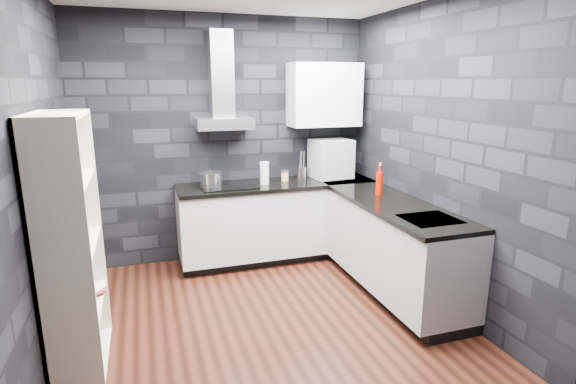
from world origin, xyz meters
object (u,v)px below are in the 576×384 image
appliance_garage (331,159)px  bookshelf (71,246)px  red_bottle (379,184)px  utensil_crock (302,173)px  pot (211,180)px  fruit_bowl (68,244)px  glass_vase (264,173)px  storage_jar (285,176)px

appliance_garage → bookshelf: 3.01m
appliance_garage → red_bottle: bearing=-86.6°
red_bottle → bookshelf: bearing=-167.1°
utensil_crock → pot: bearing=-173.2°
fruit_bowl → appliance_garage: bearing=31.8°
glass_vase → red_bottle: (0.95, -0.82, -0.01)m
glass_vase → fruit_bowl: (-1.77, -1.53, -0.09)m
bookshelf → red_bottle: bearing=32.3°
storage_jar → red_bottle: red_bottle is taller
glass_vase → utensil_crock: glass_vase is taller
storage_jar → appliance_garage: appliance_garage is taller
red_bottle → storage_jar: bearing=127.2°
glass_vase → red_bottle: size_ratio=1.08×
utensil_crock → fruit_bowl: 2.80m
bookshelf → storage_jar: bearing=56.5°
utensil_crock → bookshelf: bearing=-144.9°
appliance_garage → bookshelf: bookshelf is taller
appliance_garage → bookshelf: (-2.59, -1.52, -0.22)m
storage_jar → fruit_bowl: storage_jar is taller
bookshelf → appliance_garage: bearing=49.9°
utensil_crock → red_bottle: red_bottle is taller
fruit_bowl → bookshelf: bearing=90.0°
storage_jar → bookshelf: 2.55m
utensil_crock → bookshelf: size_ratio=0.08×
appliance_garage → red_bottle: (0.13, -0.90, -0.11)m
utensil_crock → red_bottle: (0.47, -0.96, 0.05)m
utensil_crock → glass_vase: bearing=-164.4°
utensil_crock → fruit_bowl: utensil_crock is taller
glass_vase → bookshelf: size_ratio=0.14×
bookshelf → pot: bearing=70.4°
storage_jar → utensil_crock: utensil_crock is taller
glass_vase → storage_jar: (0.26, 0.09, -0.07)m
utensil_crock → red_bottle: bearing=-63.7°
glass_vase → appliance_garage: size_ratio=0.55×
pot → utensil_crock: (1.07, 0.13, -0.01)m
glass_vase → bookshelf: 2.29m
storage_jar → bookshelf: bookshelf is taller
appliance_garage → fruit_bowl: 3.05m
glass_vase → fruit_bowl: glass_vase is taller
utensil_crock → appliance_garage: size_ratio=0.31×
appliance_garage → fruit_bowl: bearing=-153.2°
utensil_crock → bookshelf: bookshelf is taller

